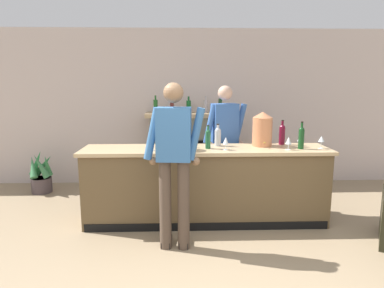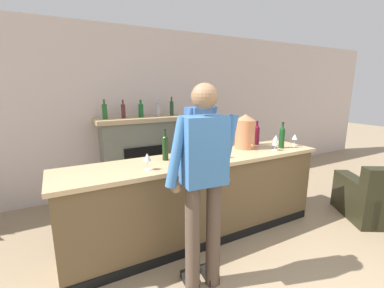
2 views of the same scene
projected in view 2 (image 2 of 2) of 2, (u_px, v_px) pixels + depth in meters
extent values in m
cube|color=beige|center=(146.00, 111.00, 4.50)|extent=(12.00, 0.07, 2.75)
cube|color=brown|center=(200.00, 199.00, 3.07)|extent=(3.09, 0.60, 0.94)
cube|color=tan|center=(200.00, 159.00, 2.96)|extent=(3.16, 0.67, 0.04)
cube|color=black|center=(213.00, 244.00, 2.90)|extent=(3.03, 0.01, 0.10)
cube|color=gray|center=(143.00, 157.00, 4.36)|extent=(1.31, 0.44, 1.23)
cube|color=black|center=(147.00, 170.00, 4.20)|extent=(0.72, 0.02, 0.79)
cube|color=tan|center=(141.00, 119.00, 4.21)|extent=(1.47, 0.52, 0.07)
cylinder|color=#205921|center=(105.00, 112.00, 3.91)|extent=(0.07, 0.07, 0.23)
cylinder|color=#205921|center=(104.00, 102.00, 3.88)|extent=(0.03, 0.03, 0.08)
cylinder|color=#552421|center=(123.00, 111.00, 4.04)|extent=(0.06, 0.06, 0.21)
cylinder|color=#552421|center=(123.00, 102.00, 4.01)|extent=(0.03, 0.03, 0.07)
cylinder|color=#155422|center=(141.00, 111.00, 4.17)|extent=(0.08, 0.08, 0.21)
cylinder|color=#155422|center=(141.00, 102.00, 4.14)|extent=(0.03, 0.03, 0.07)
cylinder|color=#AEA7AD|center=(158.00, 110.00, 4.31)|extent=(0.07, 0.07, 0.21)
cylinder|color=#AEA7AD|center=(158.00, 101.00, 4.28)|extent=(0.03, 0.03, 0.07)
cylinder|color=#1E3C22|center=(172.00, 108.00, 4.42)|extent=(0.07, 0.07, 0.24)
cylinder|color=#1E3C22|center=(172.00, 99.00, 4.39)|extent=(0.03, 0.03, 0.08)
cube|color=black|center=(377.00, 203.00, 3.56)|extent=(1.14, 1.12, 0.42)
cube|color=black|center=(354.00, 198.00, 3.56)|extent=(0.58, 0.79, 0.56)
cylinder|color=#4E3E32|center=(213.00, 235.00, 2.28)|extent=(0.13, 0.13, 1.00)
cube|color=black|center=(209.00, 274.00, 2.44)|extent=(0.12, 0.25, 0.07)
cylinder|color=#4E3E32|center=(193.00, 240.00, 2.20)|extent=(0.13, 0.13, 1.00)
cube|color=black|center=(190.00, 281.00, 2.37)|extent=(0.12, 0.25, 0.07)
cube|color=#3768A1|center=(204.00, 151.00, 2.08)|extent=(0.38, 0.25, 0.56)
cylinder|color=#3768A1|center=(227.00, 147.00, 2.18)|extent=(0.20, 0.08, 0.57)
sphere|color=#866245|center=(225.00, 180.00, 2.26)|extent=(0.09, 0.09, 0.09)
cylinder|color=#3768A1|center=(176.00, 153.00, 2.00)|extent=(0.20, 0.08, 0.57)
sphere|color=#866245|center=(176.00, 188.00, 2.09)|extent=(0.09, 0.09, 0.09)
sphere|color=#866245|center=(205.00, 96.00, 1.98)|extent=(0.21, 0.21, 0.21)
cylinder|color=black|center=(193.00, 182.00, 3.65)|extent=(0.13, 0.13, 0.93)
cube|color=black|center=(197.00, 211.00, 3.69)|extent=(0.16, 0.26, 0.07)
cylinder|color=black|center=(203.00, 178.00, 3.78)|extent=(0.13, 0.13, 0.93)
cube|color=black|center=(206.00, 207.00, 3.83)|extent=(0.16, 0.26, 0.07)
cube|color=#355EA7|center=(199.00, 128.00, 3.55)|extent=(0.40, 0.31, 0.59)
cylinder|color=#355EA7|center=(187.00, 129.00, 3.38)|extent=(0.20, 0.08, 0.57)
sphere|color=tan|center=(188.00, 151.00, 3.43)|extent=(0.09, 0.09, 0.09)
cylinder|color=#355EA7|center=(211.00, 126.00, 3.69)|extent=(0.20, 0.08, 0.57)
sphere|color=tan|center=(212.00, 146.00, 3.74)|extent=(0.09, 0.09, 0.09)
sphere|color=tan|center=(199.00, 96.00, 3.46)|extent=(0.21, 0.21, 0.21)
cylinder|color=#C3774E|center=(245.00, 134.00, 3.37)|extent=(0.26, 0.26, 0.38)
cone|color=#C3774E|center=(246.00, 117.00, 3.32)|extent=(0.26, 0.26, 0.08)
cylinder|color=#B29333|center=(252.00, 145.00, 3.27)|extent=(0.02, 0.04, 0.02)
cylinder|color=silver|center=(185.00, 157.00, 2.70)|extent=(0.22, 0.22, 0.14)
cylinder|color=silver|center=(185.00, 150.00, 2.69)|extent=(0.24, 0.24, 0.01)
cylinder|color=maroon|center=(257.00, 136.00, 3.61)|extent=(0.08, 0.08, 0.23)
sphere|color=maroon|center=(257.00, 128.00, 3.58)|extent=(0.08, 0.08, 0.08)
cylinder|color=maroon|center=(257.00, 125.00, 3.57)|extent=(0.03, 0.03, 0.09)
cylinder|color=black|center=(257.00, 122.00, 3.56)|extent=(0.03, 0.03, 0.01)
cylinder|color=#1C512F|center=(204.00, 149.00, 2.91)|extent=(0.07, 0.07, 0.21)
sphere|color=#1C512F|center=(204.00, 140.00, 2.89)|extent=(0.06, 0.06, 0.06)
cylinder|color=#1C512F|center=(204.00, 137.00, 2.88)|extent=(0.03, 0.03, 0.08)
cylinder|color=black|center=(204.00, 133.00, 2.87)|extent=(0.03, 0.03, 0.01)
cylinder|color=#133D1A|center=(282.00, 139.00, 3.40)|extent=(0.07, 0.07, 0.24)
sphere|color=#133D1A|center=(282.00, 130.00, 3.38)|extent=(0.07, 0.07, 0.07)
cylinder|color=#133D1A|center=(283.00, 127.00, 3.36)|extent=(0.03, 0.03, 0.09)
cylinder|color=black|center=(283.00, 123.00, 3.35)|extent=(0.03, 0.03, 0.01)
cylinder|color=#AFB3BB|center=(206.00, 145.00, 3.14)|extent=(0.08, 0.08, 0.20)
sphere|color=#AFB3BB|center=(206.00, 137.00, 3.12)|extent=(0.08, 0.08, 0.08)
cylinder|color=#AFB3BB|center=(206.00, 134.00, 3.11)|extent=(0.03, 0.03, 0.08)
cylinder|color=black|center=(206.00, 130.00, 3.10)|extent=(0.04, 0.04, 0.01)
cylinder|color=black|center=(165.00, 149.00, 2.83)|extent=(0.07, 0.07, 0.24)
sphere|color=black|center=(165.00, 139.00, 2.81)|extent=(0.06, 0.06, 0.06)
cylinder|color=black|center=(165.00, 135.00, 2.80)|extent=(0.03, 0.03, 0.09)
cylinder|color=black|center=(165.00, 130.00, 2.78)|extent=(0.03, 0.03, 0.01)
cylinder|color=silver|center=(148.00, 169.00, 2.52)|extent=(0.07, 0.07, 0.01)
cylinder|color=silver|center=(148.00, 165.00, 2.51)|extent=(0.01, 0.01, 0.09)
cone|color=silver|center=(147.00, 157.00, 2.49)|extent=(0.08, 0.08, 0.07)
cylinder|color=silver|center=(294.00, 145.00, 3.56)|extent=(0.06, 0.06, 0.01)
cylinder|color=silver|center=(294.00, 142.00, 3.55)|extent=(0.01, 0.01, 0.08)
cone|color=silver|center=(295.00, 137.00, 3.53)|extent=(0.08, 0.08, 0.07)
cylinder|color=silver|center=(275.00, 150.00, 3.29)|extent=(0.07, 0.07, 0.01)
cylinder|color=silver|center=(275.00, 147.00, 3.29)|extent=(0.01, 0.01, 0.07)
cone|color=silver|center=(275.00, 141.00, 3.27)|extent=(0.07, 0.07, 0.09)
cylinder|color=silver|center=(224.00, 158.00, 2.95)|extent=(0.06, 0.06, 0.01)
cylinder|color=silver|center=(224.00, 154.00, 2.94)|extent=(0.01, 0.01, 0.07)
cone|color=silver|center=(224.00, 148.00, 2.92)|extent=(0.07, 0.07, 0.09)
cylinder|color=silver|center=(275.00, 145.00, 3.57)|extent=(0.06, 0.06, 0.01)
cylinder|color=silver|center=(276.00, 143.00, 3.56)|extent=(0.01, 0.01, 0.07)
cone|color=silver|center=(276.00, 138.00, 3.54)|extent=(0.08, 0.08, 0.08)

